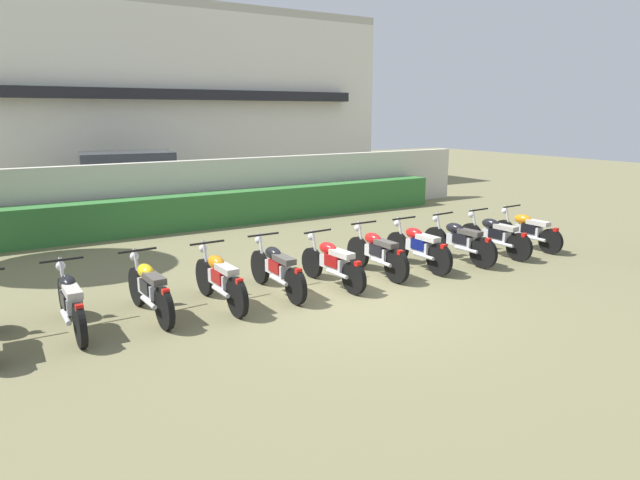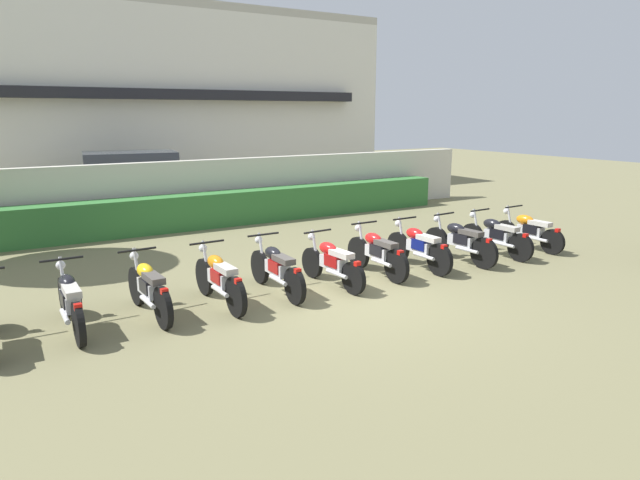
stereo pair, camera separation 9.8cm
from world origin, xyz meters
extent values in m
plane|color=olive|center=(0.00, 0.00, 0.00)|extent=(60.00, 60.00, 0.00)
cube|color=silver|center=(0.00, 15.97, 3.36)|extent=(19.88, 6.00, 6.72)
cube|color=black|center=(0.00, 12.72, 3.70)|extent=(16.70, 0.50, 0.36)
cube|color=#B2AD9E|center=(0.00, 15.97, 6.87)|extent=(19.88, 6.00, 0.30)
cube|color=beige|center=(0.00, 7.70, 0.89)|extent=(18.89, 0.30, 1.78)
cube|color=#337033|center=(0.00, 7.00, 0.47)|extent=(15.11, 0.70, 0.93)
cube|color=silver|center=(-1.10, 10.34, 0.74)|extent=(4.70, 2.41, 1.00)
cube|color=#2D333D|center=(-1.30, 10.36, 1.57)|extent=(2.90, 2.03, 0.65)
cylinder|color=black|center=(0.58, 11.05, 0.34)|extent=(0.70, 0.31, 0.68)
cylinder|color=black|center=(0.34, 9.22, 0.34)|extent=(0.70, 0.31, 0.68)
cylinder|color=black|center=(-2.55, 11.45, 0.34)|extent=(0.70, 0.31, 0.68)
cylinder|color=black|center=(-2.78, 9.62, 0.34)|extent=(0.70, 0.31, 0.68)
cylinder|color=black|center=(-4.33, 1.57, 0.31)|extent=(0.10, 0.62, 0.62)
cylinder|color=black|center=(-4.30, 0.24, 0.31)|extent=(0.10, 0.62, 0.62)
cube|color=silver|center=(-4.32, 0.86, 0.46)|extent=(0.21, 0.60, 0.22)
ellipsoid|color=black|center=(-4.32, 1.03, 0.69)|extent=(0.23, 0.44, 0.22)
cube|color=#B2ADA3|center=(-4.31, 0.63, 0.67)|extent=(0.21, 0.52, 0.10)
cube|color=red|center=(-4.30, 0.14, 0.59)|extent=(0.10, 0.08, 0.08)
cylinder|color=silver|center=(-4.33, 1.48, 0.63)|extent=(0.05, 0.23, 0.65)
cylinder|color=black|center=(-4.32, 1.39, 0.95)|extent=(0.60, 0.05, 0.04)
sphere|color=silver|center=(-4.33, 1.59, 0.81)|extent=(0.14, 0.14, 0.14)
cylinder|color=silver|center=(-4.43, 0.60, 0.33)|extent=(0.08, 0.55, 0.07)
cube|color=black|center=(-4.31, 0.81, 0.51)|extent=(0.25, 0.36, 0.20)
cylinder|color=black|center=(-3.25, 1.54, 0.32)|extent=(0.13, 0.64, 0.63)
cylinder|color=black|center=(-3.16, 0.28, 0.32)|extent=(0.13, 0.64, 0.63)
cube|color=silver|center=(-3.20, 0.86, 0.47)|extent=(0.24, 0.61, 0.22)
ellipsoid|color=yellow|center=(-3.21, 1.03, 0.70)|extent=(0.25, 0.45, 0.22)
cube|color=#4C4742|center=(-3.19, 0.63, 0.68)|extent=(0.23, 0.53, 0.10)
cube|color=red|center=(-3.16, 0.18, 0.60)|extent=(0.10, 0.09, 0.08)
cylinder|color=silver|center=(-3.24, 1.45, 0.64)|extent=(0.06, 0.23, 0.65)
cylinder|color=black|center=(-3.23, 1.36, 0.96)|extent=(0.60, 0.07, 0.04)
sphere|color=silver|center=(-3.25, 1.56, 0.82)|extent=(0.14, 0.14, 0.14)
cylinder|color=silver|center=(-3.31, 0.61, 0.34)|extent=(0.11, 0.55, 0.07)
cube|color=black|center=(-3.20, 0.81, 0.52)|extent=(0.26, 0.37, 0.20)
cylinder|color=black|center=(-2.12, 1.47, 0.32)|extent=(0.11, 0.64, 0.64)
cylinder|color=black|center=(-2.07, 0.19, 0.32)|extent=(0.11, 0.64, 0.64)
cube|color=silver|center=(-2.10, 0.78, 0.47)|extent=(0.22, 0.61, 0.22)
ellipsoid|color=orange|center=(-2.10, 0.95, 0.70)|extent=(0.24, 0.45, 0.22)
cube|color=#B2ADA3|center=(-2.09, 0.55, 0.68)|extent=(0.22, 0.53, 0.10)
cube|color=red|center=(-2.07, 0.09, 0.60)|extent=(0.10, 0.08, 0.08)
cylinder|color=silver|center=(-2.12, 1.38, 0.64)|extent=(0.06, 0.23, 0.65)
cylinder|color=black|center=(-2.12, 1.29, 0.96)|extent=(0.60, 0.06, 0.04)
sphere|color=silver|center=(-2.12, 1.49, 0.82)|extent=(0.14, 0.14, 0.14)
cylinder|color=silver|center=(-2.21, 0.53, 0.34)|extent=(0.09, 0.55, 0.07)
cube|color=#A51414|center=(-2.09, 0.73, 0.52)|extent=(0.25, 0.37, 0.20)
cylinder|color=black|center=(-1.03, 1.58, 0.31)|extent=(0.09, 0.62, 0.62)
cylinder|color=black|center=(-1.03, 0.24, 0.31)|extent=(0.09, 0.62, 0.62)
cube|color=silver|center=(-1.03, 0.86, 0.46)|extent=(0.20, 0.60, 0.22)
ellipsoid|color=black|center=(-1.03, 1.03, 0.69)|extent=(0.22, 0.44, 0.22)
cube|color=#4C4742|center=(-1.03, 0.63, 0.67)|extent=(0.20, 0.52, 0.10)
cube|color=red|center=(-1.03, 0.14, 0.59)|extent=(0.10, 0.08, 0.08)
cylinder|color=silver|center=(-1.03, 1.49, 0.63)|extent=(0.05, 0.23, 0.65)
cylinder|color=black|center=(-1.03, 1.40, 0.95)|extent=(0.60, 0.04, 0.04)
sphere|color=silver|center=(-1.03, 1.60, 0.81)|extent=(0.14, 0.14, 0.14)
cylinder|color=silver|center=(-1.15, 0.61, 0.33)|extent=(0.07, 0.55, 0.07)
cube|color=#A51414|center=(-1.03, 0.81, 0.51)|extent=(0.24, 0.36, 0.20)
cylinder|color=black|center=(-0.02, 1.40, 0.29)|extent=(0.14, 0.58, 0.58)
cylinder|color=black|center=(0.08, 0.16, 0.29)|extent=(0.14, 0.58, 0.58)
cube|color=silver|center=(0.03, 0.73, 0.44)|extent=(0.25, 0.61, 0.22)
ellipsoid|color=red|center=(0.02, 0.90, 0.67)|extent=(0.25, 0.46, 0.22)
cube|color=beige|center=(0.05, 0.50, 0.65)|extent=(0.24, 0.53, 0.10)
cube|color=red|center=(0.08, 0.06, 0.57)|extent=(0.11, 0.09, 0.08)
cylinder|color=silver|center=(-0.02, 1.31, 0.61)|extent=(0.07, 0.23, 0.65)
cylinder|color=black|center=(-0.01, 1.22, 0.93)|extent=(0.60, 0.08, 0.04)
sphere|color=silver|center=(-0.03, 1.42, 0.79)|extent=(0.14, 0.14, 0.14)
cylinder|color=silver|center=(-0.07, 0.47, 0.31)|extent=(0.11, 0.55, 0.07)
cube|color=#A51414|center=(0.03, 0.68, 0.49)|extent=(0.27, 0.38, 0.20)
cylinder|color=black|center=(1.10, 1.49, 0.32)|extent=(0.10, 0.64, 0.64)
cylinder|color=black|center=(1.12, 0.29, 0.32)|extent=(0.10, 0.64, 0.64)
cube|color=silver|center=(1.11, 0.84, 0.47)|extent=(0.21, 0.60, 0.22)
ellipsoid|color=red|center=(1.11, 1.01, 0.70)|extent=(0.22, 0.44, 0.22)
cube|color=#4C4742|center=(1.11, 0.61, 0.68)|extent=(0.21, 0.52, 0.10)
cube|color=red|center=(1.12, 0.19, 0.60)|extent=(0.10, 0.08, 0.08)
cylinder|color=silver|center=(1.11, 1.40, 0.64)|extent=(0.05, 0.23, 0.65)
cylinder|color=black|center=(1.11, 1.31, 0.96)|extent=(0.60, 0.04, 0.04)
sphere|color=silver|center=(1.10, 1.51, 0.82)|extent=(0.14, 0.14, 0.14)
cylinder|color=silver|center=(0.99, 0.59, 0.34)|extent=(0.08, 0.55, 0.07)
cube|color=black|center=(1.11, 0.79, 0.52)|extent=(0.24, 0.36, 0.20)
cylinder|color=black|center=(2.09, 1.45, 0.32)|extent=(0.10, 0.64, 0.63)
cylinder|color=black|center=(2.12, 0.22, 0.32)|extent=(0.10, 0.64, 0.63)
cube|color=silver|center=(2.11, 0.79, 0.47)|extent=(0.21, 0.60, 0.22)
ellipsoid|color=red|center=(2.10, 0.96, 0.70)|extent=(0.23, 0.44, 0.22)
cube|color=beige|center=(2.11, 0.56, 0.68)|extent=(0.21, 0.52, 0.10)
cube|color=red|center=(2.12, 0.12, 0.60)|extent=(0.10, 0.08, 0.08)
cylinder|color=silver|center=(2.09, 1.36, 0.64)|extent=(0.05, 0.23, 0.65)
cylinder|color=black|center=(2.10, 1.27, 0.96)|extent=(0.60, 0.05, 0.04)
sphere|color=silver|center=(2.09, 1.47, 0.82)|extent=(0.14, 0.14, 0.14)
cylinder|color=silver|center=(1.99, 0.54, 0.34)|extent=(0.08, 0.55, 0.07)
cube|color=navy|center=(2.11, 0.74, 0.52)|extent=(0.25, 0.36, 0.20)
cylinder|color=black|center=(3.12, 1.41, 0.32)|extent=(0.14, 0.64, 0.64)
cylinder|color=black|center=(3.23, 0.14, 0.32)|extent=(0.14, 0.64, 0.64)
cube|color=silver|center=(3.18, 0.73, 0.47)|extent=(0.25, 0.61, 0.22)
ellipsoid|color=black|center=(3.17, 0.89, 0.70)|extent=(0.26, 0.46, 0.22)
cube|color=#4C4742|center=(3.20, 0.50, 0.68)|extent=(0.24, 0.53, 0.10)
cube|color=red|center=(3.24, 0.04, 0.60)|extent=(0.11, 0.09, 0.08)
cylinder|color=silver|center=(3.13, 1.32, 0.64)|extent=(0.07, 0.23, 0.65)
cylinder|color=black|center=(3.14, 1.23, 0.96)|extent=(0.60, 0.08, 0.04)
sphere|color=silver|center=(3.12, 1.43, 0.82)|extent=(0.14, 0.14, 0.14)
cylinder|color=silver|center=(3.08, 0.47, 0.34)|extent=(0.11, 0.55, 0.07)
cube|color=black|center=(3.18, 0.68, 0.52)|extent=(0.27, 0.38, 0.20)
cylinder|color=black|center=(4.23, 1.43, 0.30)|extent=(0.12, 0.61, 0.60)
cylinder|color=black|center=(4.30, 0.13, 0.30)|extent=(0.12, 0.61, 0.60)
cube|color=silver|center=(4.27, 0.73, 0.45)|extent=(0.23, 0.61, 0.22)
ellipsoid|color=black|center=(4.26, 0.90, 0.68)|extent=(0.24, 0.45, 0.22)
cube|color=#B2ADA3|center=(4.28, 0.50, 0.66)|extent=(0.23, 0.53, 0.10)
cube|color=red|center=(4.31, 0.03, 0.58)|extent=(0.10, 0.09, 0.08)
cylinder|color=silver|center=(4.23, 1.34, 0.62)|extent=(0.06, 0.23, 0.65)
cylinder|color=black|center=(4.24, 1.25, 0.94)|extent=(0.60, 0.07, 0.04)
sphere|color=silver|center=(4.23, 1.45, 0.80)|extent=(0.14, 0.14, 0.14)
cylinder|color=silver|center=(4.16, 0.47, 0.32)|extent=(0.10, 0.55, 0.07)
cube|color=black|center=(4.27, 0.68, 0.50)|extent=(0.26, 0.37, 0.20)
cylinder|color=black|center=(5.35, 1.43, 0.28)|extent=(0.12, 0.57, 0.57)
cylinder|color=black|center=(5.41, 0.18, 0.28)|extent=(0.12, 0.57, 0.57)
cube|color=silver|center=(5.38, 0.76, 0.43)|extent=(0.23, 0.61, 0.22)
ellipsoid|color=orange|center=(5.37, 0.93, 0.66)|extent=(0.24, 0.45, 0.22)
cube|color=beige|center=(5.39, 0.53, 0.64)|extent=(0.23, 0.53, 0.10)
cube|color=red|center=(5.41, 0.08, 0.56)|extent=(0.10, 0.08, 0.08)
cylinder|color=silver|center=(5.35, 1.34, 0.60)|extent=(0.06, 0.23, 0.65)
cylinder|color=black|center=(5.35, 1.25, 0.92)|extent=(0.60, 0.07, 0.04)
sphere|color=silver|center=(5.34, 1.45, 0.78)|extent=(0.14, 0.14, 0.14)
cylinder|color=silver|center=(5.27, 0.50, 0.30)|extent=(0.10, 0.55, 0.07)
cube|color=black|center=(5.38, 0.71, 0.48)|extent=(0.26, 0.37, 0.20)
camera|label=1|loc=(-5.19, -7.32, 3.07)|focal=31.07mm
camera|label=2|loc=(-5.11, -7.37, 3.07)|focal=31.07mm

